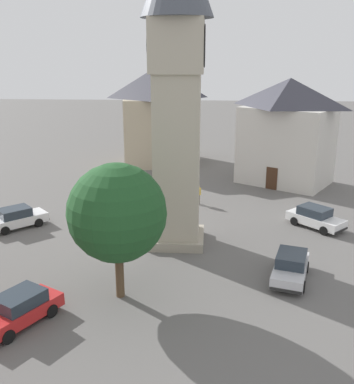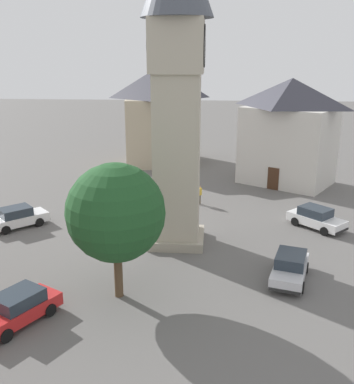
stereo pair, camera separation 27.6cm
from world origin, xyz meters
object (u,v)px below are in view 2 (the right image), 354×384
object	(u,v)px
car_blue_kerb	(290,267)
car_silver_kerb	(18,217)
tree	(116,213)
car_red_corner	(17,308)
building_terrace_right	(289,131)
clock_tower	(177,61)
pedestrian	(200,193)
car_white_side	(316,218)
building_corner_back	(160,115)

from	to	relation	value
car_blue_kerb	car_silver_kerb	world-z (taller)	same
car_blue_kerb	tree	distance (m)	10.24
car_silver_kerb	car_red_corner	world-z (taller)	same
car_blue_kerb	tree	xyz separation A→B (m)	(-2.50, 9.15, 3.85)
car_blue_kerb	building_terrace_right	world-z (taller)	building_terrace_right
clock_tower	car_silver_kerb	distance (m)	16.21
clock_tower	pedestrian	xyz separation A→B (m)	(8.06, -1.25, -10.73)
car_blue_kerb	building_terrace_right	xyz separation A→B (m)	(20.30, -2.81, 4.37)
tree	car_white_side	bearing A→B (deg)	-49.15
car_white_side	car_silver_kerb	bearing A→B (deg)	94.33
car_red_corner	car_silver_kerb	bearing A→B (deg)	23.53
clock_tower	tree	bearing A→B (deg)	161.36
clock_tower	car_blue_kerb	xyz separation A→B (m)	(-4.75, -6.71, -10.97)
car_silver_kerb	building_terrace_right	xyz separation A→B (m)	(13.78, -21.32, 4.37)
car_red_corner	building_corner_back	xyz separation A→B (m)	(33.42, -2.80, 4.82)
pedestrian	building_corner_back	bearing A→B (deg)	18.43
car_red_corner	car_white_side	size ratio (longest dim) A/B	1.07
car_red_corner	car_white_side	world-z (taller)	same
car_silver_kerb	pedestrian	distance (m)	14.49
car_red_corner	pedestrian	world-z (taller)	pedestrian
car_silver_kerb	tree	xyz separation A→B (m)	(-9.02, -9.36, 3.85)
car_silver_kerb	car_red_corner	xyz separation A→B (m)	(-11.81, -5.14, 0.00)
car_blue_kerb	car_red_corner	distance (m)	14.38
car_white_side	pedestrian	xyz separation A→B (m)	(4.65, 8.63, 0.25)
car_silver_kerb	car_red_corner	distance (m)	12.88
clock_tower	building_terrace_right	distance (m)	19.39
car_blue_kerb	pedestrian	xyz separation A→B (m)	(12.81, 5.46, 0.25)
clock_tower	car_silver_kerb	xyz separation A→B (m)	(1.76, 11.80, -10.97)
pedestrian	building_terrace_right	distance (m)	11.89
clock_tower	tree	xyz separation A→B (m)	(-7.25, 2.45, -7.12)
car_silver_kerb	building_terrace_right	distance (m)	25.76
car_silver_kerb	building_terrace_right	bearing A→B (deg)	-57.12
clock_tower	car_blue_kerb	distance (m)	13.71
building_corner_back	building_terrace_right	bearing A→B (deg)	-120.34
pedestrian	car_white_side	bearing A→B (deg)	-118.33
car_blue_kerb	tree	world-z (taller)	tree
car_blue_kerb	building_corner_back	world-z (taller)	building_corner_back
building_corner_back	clock_tower	bearing A→B (deg)	-170.63
building_terrace_right	car_white_side	bearing A→B (deg)	-178.29
clock_tower	car_white_side	size ratio (longest dim) A/B	4.86
car_silver_kerb	building_terrace_right	size ratio (longest dim) A/B	0.40
car_red_corner	pedestrian	distance (m)	19.76
car_silver_kerb	tree	size ratio (longest dim) A/B	0.58
car_red_corner	tree	bearing A→B (deg)	-56.44
building_terrace_right	building_corner_back	bearing A→B (deg)	59.66
car_red_corner	clock_tower	bearing A→B (deg)	-33.54
pedestrian	building_corner_back	distance (m)	16.78
building_corner_back	car_white_side	bearing A→B (deg)	-145.47
tree	car_silver_kerb	bearing A→B (deg)	46.07
car_white_side	building_corner_back	distance (m)	24.71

